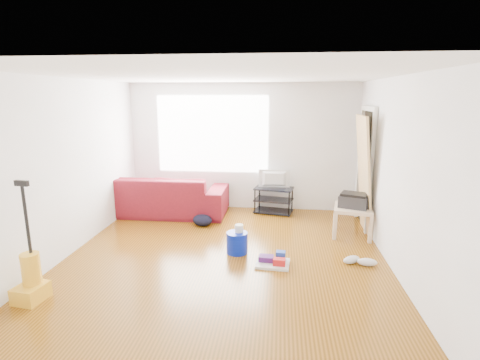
# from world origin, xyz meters

# --- Properties ---
(room) EXTENTS (4.51, 5.01, 2.51)m
(room) POSITION_xyz_m (0.07, 0.15, 1.25)
(room) COLOR #56350A
(room) RESTS_ON ground
(sofa) EXTENTS (2.61, 1.02, 0.76)m
(sofa) POSITION_xyz_m (-1.58, 1.95, 0.00)
(sofa) COLOR #5C101A
(sofa) RESTS_ON ground
(tv_stand) EXTENTS (0.80, 0.55, 0.50)m
(tv_stand) POSITION_xyz_m (0.64, 2.22, 0.26)
(tv_stand) COLOR black
(tv_stand) RESTS_ON ground
(tv) EXTENTS (0.61, 0.08, 0.35)m
(tv) POSITION_xyz_m (0.64, 2.22, 0.68)
(tv) COLOR black
(tv) RESTS_ON tv_stand
(side_table) EXTENTS (0.69, 0.69, 0.49)m
(side_table) POSITION_xyz_m (1.95, 1.12, 0.41)
(side_table) COLOR tan
(side_table) RESTS_ON ground
(printer) EXTENTS (0.53, 0.47, 0.23)m
(printer) POSITION_xyz_m (1.95, 1.12, 0.60)
(printer) COLOR #262629
(printer) RESTS_ON side_table
(bucket) EXTENTS (0.39, 0.39, 0.31)m
(bucket) POSITION_xyz_m (0.15, 0.22, 0.00)
(bucket) COLOR #051AA2
(bucket) RESTS_ON ground
(toilet_paper) EXTENTS (0.12, 0.12, 0.11)m
(toilet_paper) POSITION_xyz_m (0.18, 0.25, 0.21)
(toilet_paper) COLOR silver
(toilet_paper) RESTS_ON bucket
(cleaning_tray) EXTENTS (0.47, 0.39, 0.16)m
(cleaning_tray) POSITION_xyz_m (0.69, -0.12, 0.05)
(cleaning_tray) COLOR silver
(cleaning_tray) RESTS_ON ground
(backpack) EXTENTS (0.43, 0.39, 0.20)m
(backpack) POSITION_xyz_m (-0.60, 1.33, 0.00)
(backpack) COLOR black
(backpack) RESTS_ON ground
(sneakers) EXTENTS (0.48, 0.24, 0.11)m
(sneakers) POSITION_xyz_m (1.85, 0.00, 0.05)
(sneakers) COLOR silver
(sneakers) RESTS_ON ground
(vacuum) EXTENTS (0.33, 0.36, 1.37)m
(vacuum) POSITION_xyz_m (-2.00, -1.30, 0.25)
(vacuum) COLOR gold
(vacuum) RESTS_ON ground
(door_panel) EXTENTS (0.24, 0.78, 1.94)m
(door_panel) POSITION_xyz_m (2.13, 1.35, 0.00)
(door_panel) COLOR tan
(door_panel) RESTS_ON ground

